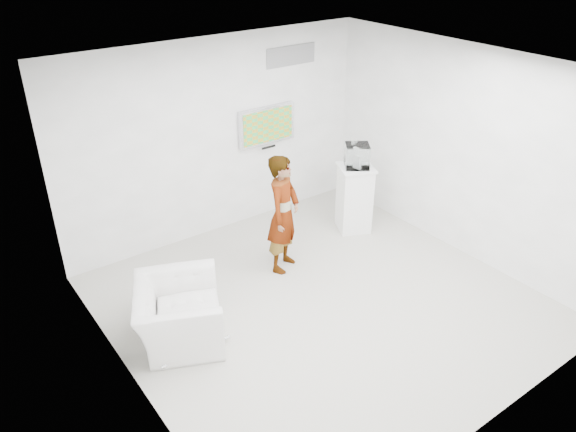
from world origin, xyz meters
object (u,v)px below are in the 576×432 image
object	(u,v)px
tv	(267,125)
pedestal	(354,198)
floor_uplight	(360,195)
armchair	(179,314)
person	(283,214)

from	to	relation	value
tv	pedestal	xyz separation A→B (m)	(0.80, -1.23, -1.01)
tv	floor_uplight	bearing A→B (deg)	-22.54
tv	floor_uplight	distance (m)	2.15
armchair	floor_uplight	world-z (taller)	armchair
person	armchair	size ratio (longest dim) A/B	1.54
person	armchair	world-z (taller)	person
tv	pedestal	bearing A→B (deg)	-56.95
armchair	pedestal	distance (m)	3.52
tv	person	size ratio (longest dim) A/B	0.59
tv	armchair	world-z (taller)	tv
floor_uplight	tv	bearing A→B (deg)	157.46
floor_uplight	armchair	bearing A→B (deg)	-161.54
person	floor_uplight	bearing A→B (deg)	-10.42
pedestal	tv	bearing A→B (deg)	123.05
armchair	pedestal	world-z (taller)	pedestal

